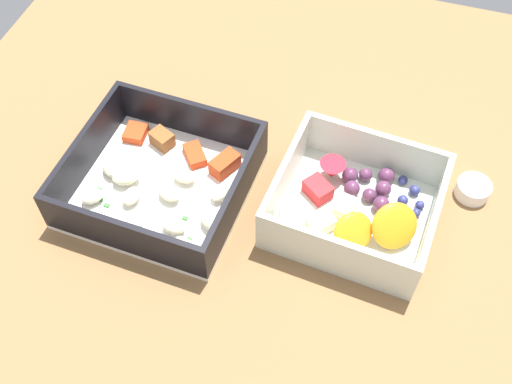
% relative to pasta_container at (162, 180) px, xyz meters
% --- Properties ---
extents(table_surface, '(0.80, 0.80, 0.02)m').
position_rel_pasta_container_xyz_m(table_surface, '(0.10, 0.01, -0.03)').
color(table_surface, brown).
rests_on(table_surface, ground).
extents(pasta_container, '(0.19, 0.18, 0.05)m').
position_rel_pasta_container_xyz_m(pasta_container, '(0.00, 0.00, 0.00)').
color(pasta_container, white).
rests_on(pasta_container, table_surface).
extents(fruit_bowl, '(0.17, 0.16, 0.06)m').
position_rel_pasta_container_xyz_m(fruit_bowl, '(0.20, 0.03, 0.00)').
color(fruit_bowl, silver).
rests_on(fruit_bowl, table_surface).
extents(paper_cup_liner, '(0.04, 0.04, 0.02)m').
position_rel_pasta_container_xyz_m(paper_cup_liner, '(0.31, 0.09, -0.01)').
color(paper_cup_liner, white).
rests_on(paper_cup_liner, table_surface).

